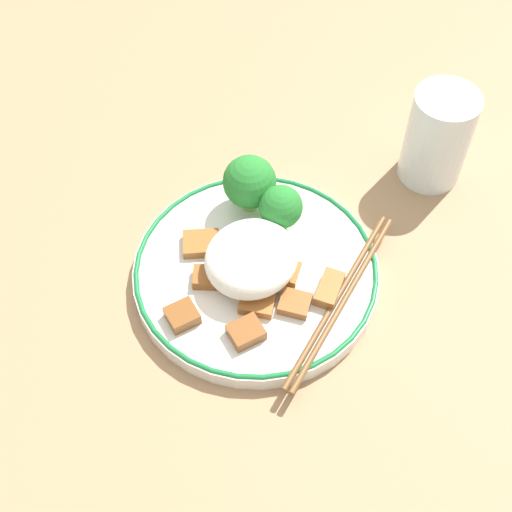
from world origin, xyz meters
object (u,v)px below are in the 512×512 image
object	(u,v)px
broccoli_back_left	(281,207)
broccoli_back_center	(250,182)
chopsticks	(341,299)
drinking_glass	(438,137)
plate	(256,272)

from	to	relation	value
broccoli_back_left	broccoli_back_center	bearing A→B (deg)	0.08
chopsticks	drinking_glass	world-z (taller)	drinking_glass
broccoli_back_left	plate	bearing A→B (deg)	106.41
broccoli_back_left	drinking_glass	size ratio (longest dim) A/B	0.50
plate	drinking_glass	bearing A→B (deg)	-101.37
plate	drinking_glass	size ratio (longest dim) A/B	2.22
broccoli_back_center	chopsticks	world-z (taller)	broccoli_back_center
broccoli_back_left	chopsticks	xyz separation A→B (m)	(-0.10, 0.03, -0.03)
plate	broccoli_back_left	distance (m)	0.07
broccoli_back_left	broccoli_back_center	world-z (taller)	broccoli_back_center
drinking_glass	chopsticks	bearing A→B (deg)	100.23
chopsticks	drinking_glass	xyz separation A→B (m)	(0.04, -0.20, 0.03)
drinking_glass	plate	bearing A→B (deg)	78.63
broccoli_back_center	drinking_glass	size ratio (longest dim) A/B	0.60
plate	broccoli_back_left	world-z (taller)	broccoli_back_left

